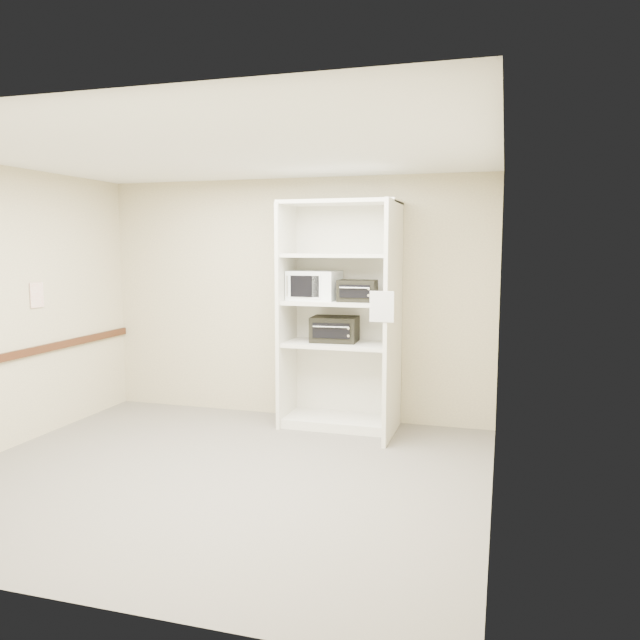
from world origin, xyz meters
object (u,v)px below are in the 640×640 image
(toaster_oven_upper, at_px, (357,291))
(toaster_oven_lower, at_px, (335,329))
(shelving_unit, at_px, (344,323))
(microwave, at_px, (315,285))

(toaster_oven_upper, height_order, toaster_oven_lower, toaster_oven_upper)
(shelving_unit, xyz_separation_m, toaster_oven_lower, (-0.12, 0.05, -0.08))
(shelving_unit, bearing_deg, toaster_oven_upper, -16.36)
(shelving_unit, distance_m, toaster_oven_upper, 0.39)
(microwave, xyz_separation_m, toaster_oven_lower, (0.22, 0.01, -0.47))
(microwave, distance_m, toaster_oven_upper, 0.50)
(toaster_oven_upper, bearing_deg, microwave, 168.85)
(microwave, bearing_deg, toaster_oven_lower, 7.31)
(shelving_unit, height_order, microwave, shelving_unit)
(shelving_unit, xyz_separation_m, toaster_oven_upper, (0.15, -0.04, 0.35))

